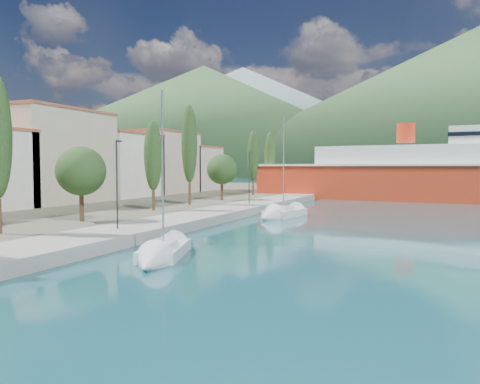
% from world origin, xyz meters
% --- Properties ---
extents(ground, '(1400.00, 1400.00, 0.00)m').
position_xyz_m(ground, '(0.00, 120.00, 0.00)').
color(ground, '#154A55').
extents(quay, '(5.00, 88.00, 0.80)m').
position_xyz_m(quay, '(-9.00, 26.00, 0.40)').
color(quay, gray).
rests_on(quay, ground).
extents(town_buildings, '(9.20, 69.20, 11.30)m').
position_xyz_m(town_buildings, '(-32.00, 36.91, 5.57)').
color(town_buildings, beige).
rests_on(town_buildings, land_strip).
extents(tree_row, '(3.98, 63.20, 11.46)m').
position_xyz_m(tree_row, '(-15.00, 31.35, 5.92)').
color(tree_row, '#47301E').
rests_on(tree_row, land_strip).
extents(lamp_posts, '(0.15, 45.26, 6.06)m').
position_xyz_m(lamp_posts, '(-9.00, 15.15, 4.08)').
color(lamp_posts, '#2D2D33').
rests_on(lamp_posts, quay).
extents(sailboat_near, '(4.23, 7.29, 10.04)m').
position_xyz_m(sailboat_near, '(-2.42, 8.49, 0.28)').
color(sailboat_near, silver).
rests_on(sailboat_near, ground).
extents(sailboat_mid, '(3.70, 7.90, 11.16)m').
position_xyz_m(sailboat_mid, '(-3.41, 31.39, 0.31)').
color(sailboat_mid, silver).
rests_on(sailboat_mid, ground).
extents(ferry, '(63.95, 18.51, 12.52)m').
position_xyz_m(ferry, '(15.50, 64.34, 3.81)').
color(ferry, red).
rests_on(ferry, ground).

